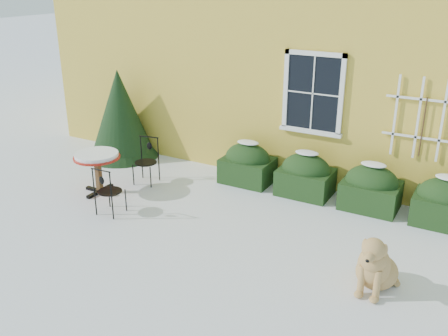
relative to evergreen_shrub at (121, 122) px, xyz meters
The scene contains 8 objects.
ground 4.53m from the evergreen_shrub, 34.26° to the right, with size 80.00×80.00×0.00m, color white.
house 6.27m from the evergreen_shrub, 50.73° to the left, with size 12.40×8.40×6.40m.
hedge_row 5.34m from the evergreen_shrub, ahead, with size 4.95×0.80×0.91m.
evergreen_shrub is the anchor object (origin of this frame).
bistro_table 2.19m from the evergreen_shrub, 62.19° to the right, with size 0.92×0.92×0.85m.
patio_chair_near 3.18m from the evergreen_shrub, 54.27° to the right, with size 0.45×0.45×0.93m.
patio_chair_far 1.86m from the evergreen_shrub, 33.53° to the right, with size 0.50×0.50×0.97m.
dog 7.18m from the evergreen_shrub, 21.05° to the right, with size 0.64×1.03×0.93m.
Camera 1 is at (4.10, -6.28, 4.19)m, focal length 40.00 mm.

